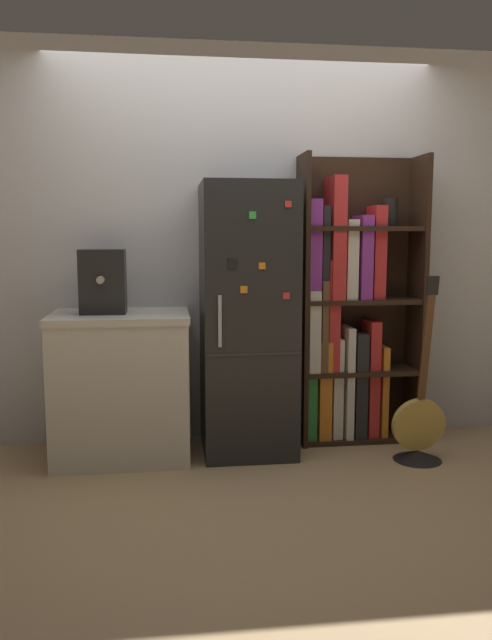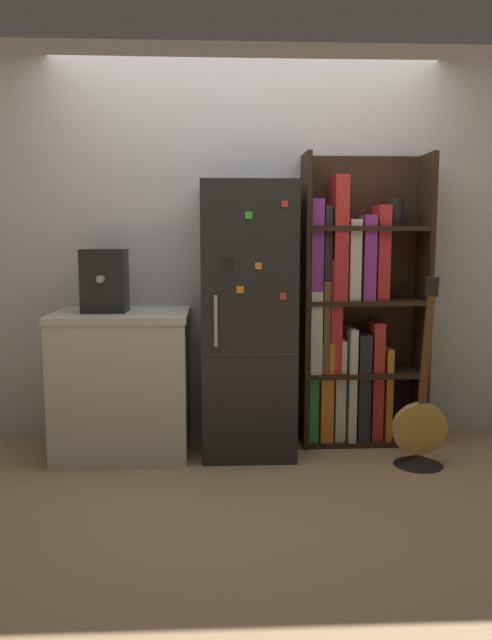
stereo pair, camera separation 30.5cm
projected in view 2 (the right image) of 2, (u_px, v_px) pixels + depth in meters
The scene contains 7 objects.
ground_plane at pixel (249, 458), 3.87m from camera, with size 16.00×16.00×0.00m, color tan.
wall_back at pixel (245, 246), 4.16m from camera, with size 8.00×0.05×2.60m.
refrigerator at pixel (248, 320), 3.91m from camera, with size 0.57×0.60×1.69m.
bookshelf at pixel (351, 317), 4.10m from camera, with size 0.81×0.32×1.89m.
kitchen_counter at pixel (123, 383), 3.91m from camera, with size 0.83×0.63×0.90m.
espresso_machine at pixel (105, 281), 3.83m from camera, with size 0.27×0.28×0.39m.
guitar at pixel (419, 438), 3.73m from camera, with size 0.33×0.30×1.14m.
Camera 2 is at (-0.20, -3.71, 1.36)m, focal length 35.00 mm.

